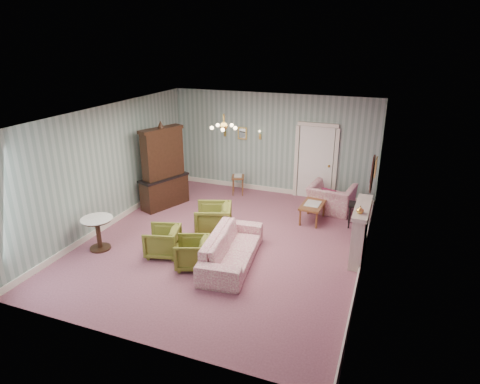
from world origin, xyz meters
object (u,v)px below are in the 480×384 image
at_px(olive_chair_b, 163,240).
at_px(pedestal_table, 99,234).
at_px(olive_chair_a, 192,252).
at_px(sofa_chintz, 232,243).
at_px(wingback_chair, 332,194).
at_px(dresser, 163,166).
at_px(olive_chair_c, 213,218).
at_px(fireplace, 360,232).
at_px(coffee_table, 312,212).
at_px(side_table_black, 356,215).

bearing_deg(olive_chair_b, pedestal_table, -94.51).
bearing_deg(olive_chair_a, sofa_chintz, 102.60).
bearing_deg(wingback_chair, olive_chair_a, 68.23).
distance_m(olive_chair_a, olive_chair_b, 0.84).
relative_size(dresser, pedestal_table, 3.12).
xyz_separation_m(olive_chair_c, wingback_chair, (2.34, 2.36, 0.08)).
xyz_separation_m(olive_chair_c, sofa_chintz, (0.88, -1.02, 0.02)).
relative_size(olive_chair_a, dresser, 0.29).
relative_size(dresser, fireplace, 1.64).
xyz_separation_m(sofa_chintz, pedestal_table, (-2.91, -0.50, -0.06)).
bearing_deg(sofa_chintz, coffee_table, -30.03).
relative_size(coffee_table, side_table_black, 1.54).
xyz_separation_m(coffee_table, pedestal_table, (-4.03, -3.11, 0.13)).
height_order(olive_chair_c, pedestal_table, olive_chair_c).
height_order(olive_chair_c, wingback_chair, wingback_chair).
bearing_deg(wingback_chair, dresser, 23.41).
xyz_separation_m(olive_chair_a, side_table_black, (2.86, 3.10, -0.04)).
bearing_deg(wingback_chair, olive_chair_c, 52.67).
relative_size(olive_chair_c, side_table_black, 1.38).
bearing_deg(coffee_table, olive_chair_b, -132.56).
distance_m(sofa_chintz, coffee_table, 2.85).
relative_size(olive_chair_a, fireplace, 0.48).
relative_size(sofa_chintz, fireplace, 1.58).
bearing_deg(olive_chair_a, olive_chair_b, -124.95).
height_order(wingback_chair, fireplace, fireplace).
xyz_separation_m(fireplace, coffee_table, (-1.27, 1.44, -0.35)).
distance_m(olive_chair_c, wingback_chair, 3.32).
relative_size(olive_chair_a, side_table_black, 1.14).
height_order(coffee_table, side_table_black, side_table_black).
height_order(wingback_chair, coffee_table, wingback_chair).
relative_size(olive_chair_c, fireplace, 0.59).
distance_m(coffee_table, pedestal_table, 5.10).
relative_size(olive_chair_c, wingback_chair, 0.73).
height_order(fireplace, side_table_black, fireplace).
distance_m(olive_chair_c, sofa_chintz, 1.35).
height_order(fireplace, pedestal_table, fireplace).
xyz_separation_m(wingback_chair, dresser, (-4.29, -1.23, 0.66)).
bearing_deg(olive_chair_b, sofa_chintz, 83.47).
xyz_separation_m(olive_chair_b, wingback_chair, (2.94, 3.61, 0.14)).
distance_m(dresser, fireplace, 5.35).
bearing_deg(olive_chair_c, fireplace, 72.87).
distance_m(sofa_chintz, dresser, 3.63).
relative_size(olive_chair_b, pedestal_table, 0.94).
relative_size(wingback_chair, side_table_black, 1.89).
bearing_deg(dresser, olive_chair_b, -39.08).
bearing_deg(olive_chair_b, fireplace, 94.43).
distance_m(olive_chair_c, fireplace, 3.28).
height_order(olive_chair_b, side_table_black, olive_chair_b).
height_order(olive_chair_c, dresser, dresser).
relative_size(wingback_chair, coffee_table, 1.22).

